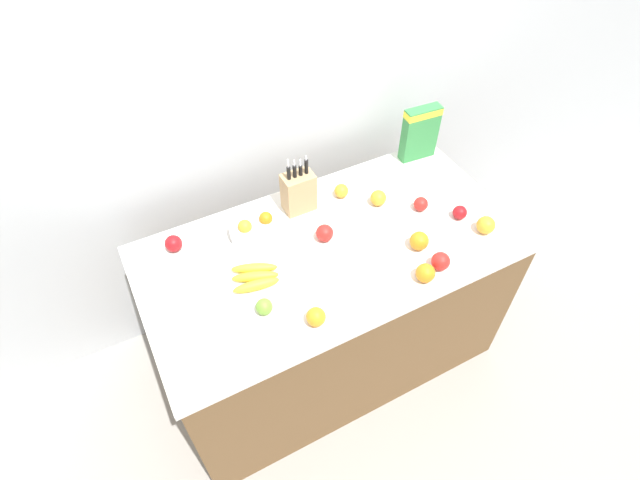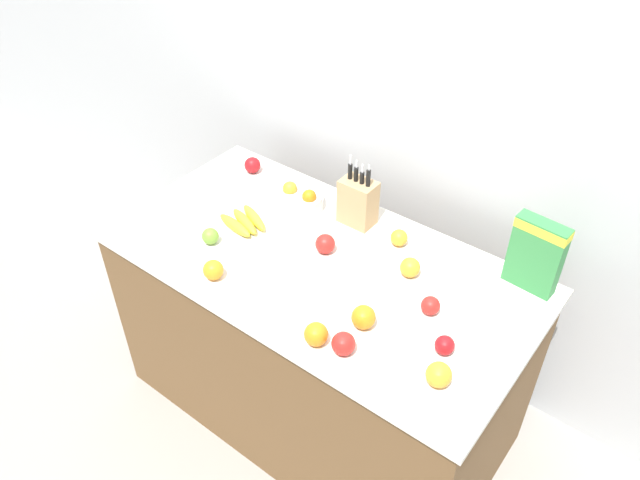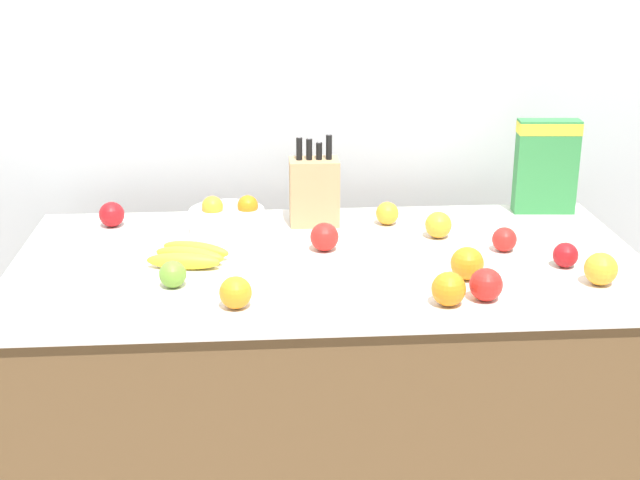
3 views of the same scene
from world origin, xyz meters
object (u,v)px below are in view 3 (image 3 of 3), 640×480
(banana_bunch, at_px, (190,255))
(apple_by_knife_block, at_px, (566,255))
(apple_front, at_px, (112,214))
(orange_back_center, at_px, (467,263))
(apple_leftmost, at_px, (173,274))
(apple_near_bananas, at_px, (486,285))
(orange_by_cereal, at_px, (601,269))
(orange_front_left, at_px, (438,225))
(apple_middle, at_px, (504,239))
(knife_block, at_px, (314,191))
(cereal_box, at_px, (546,162))
(orange_front_center, at_px, (236,293))
(apple_rear, at_px, (324,237))
(orange_mid_right, at_px, (387,213))
(orange_mid_left, at_px, (449,289))
(fruit_bowl, at_px, (227,220))

(banana_bunch, xyz_separation_m, apple_by_knife_block, (0.99, -0.10, 0.01))
(banana_bunch, height_order, apple_front, apple_front)
(orange_back_center, bearing_deg, apple_leftmost, 179.91)
(apple_near_bananas, relative_size, orange_by_cereal, 0.97)
(orange_back_center, height_order, orange_front_left, orange_back_center)
(apple_near_bananas, bearing_deg, apple_middle, 67.83)
(knife_block, height_order, apple_front, knife_block)
(knife_block, distance_m, apple_by_knife_block, 0.76)
(cereal_box, height_order, orange_front_center, cereal_box)
(apple_rear, relative_size, orange_mid_right, 1.14)
(apple_rear, xyz_separation_m, orange_back_center, (0.35, -0.24, 0.00))
(apple_leftmost, relative_size, orange_mid_right, 0.99)
(apple_middle, relative_size, orange_mid_left, 0.83)
(apple_front, relative_size, orange_mid_left, 0.91)
(banana_bunch, distance_m, apple_middle, 0.86)
(apple_leftmost, height_order, orange_front_left, orange_front_left)
(banana_bunch, distance_m, orange_front_center, 0.33)
(fruit_bowl, relative_size, orange_front_center, 2.81)
(apple_rear, bearing_deg, apple_front, 157.62)
(orange_front_center, bearing_deg, apple_middle, 24.56)
(orange_front_center, bearing_deg, orange_mid_right, 53.03)
(apple_rear, bearing_deg, apple_by_knife_block, -15.42)
(apple_front, bearing_deg, orange_by_cereal, -23.19)
(orange_mid_right, bearing_deg, banana_bunch, -153.50)
(cereal_box, distance_m, apple_by_knife_block, 0.50)
(orange_front_center, bearing_deg, orange_by_cereal, 4.96)
(apple_near_bananas, xyz_separation_m, orange_mid_left, (-0.10, -0.02, 0.00))
(orange_front_center, bearing_deg, knife_block, 69.75)
(knife_block, relative_size, cereal_box, 1.05)
(banana_bunch, distance_m, apple_near_bananas, 0.79)
(orange_front_center, bearing_deg, cereal_box, 35.53)
(banana_bunch, relative_size, apple_leftmost, 3.32)
(cereal_box, xyz_separation_m, orange_mid_right, (-0.51, -0.09, -0.13))
(banana_bunch, relative_size, apple_rear, 2.86)
(knife_block, relative_size, orange_front_left, 4.01)
(apple_near_bananas, bearing_deg, apple_by_knife_block, 37.47)
(orange_by_cereal, bearing_deg, apple_near_bananas, -166.12)
(fruit_bowl, xyz_separation_m, apple_near_bananas, (0.63, -0.54, -0.00))
(apple_middle, bearing_deg, fruit_bowl, 164.94)
(apple_by_knife_block, bearing_deg, orange_mid_left, -147.95)
(apple_middle, distance_m, apple_near_bananas, 0.36)
(knife_block, distance_m, orange_mid_left, 0.69)
(knife_block, relative_size, apple_near_bananas, 3.83)
(orange_front_center, height_order, orange_mid_right, orange_front_center)
(cereal_box, relative_size, apple_middle, 4.29)
(cereal_box, bearing_deg, apple_leftmost, -149.74)
(apple_front, bearing_deg, apple_by_knife_block, -18.96)
(knife_block, bearing_deg, orange_mid_left, -66.48)
(fruit_bowl, height_order, orange_front_left, fruit_bowl)
(fruit_bowl, bearing_deg, apple_middle, -15.06)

